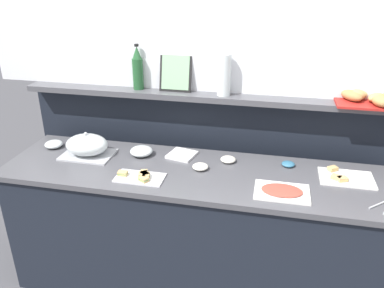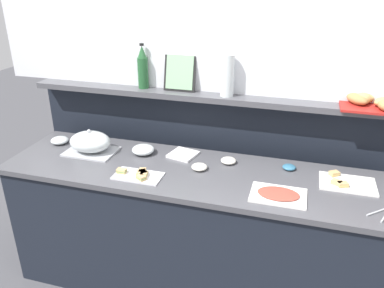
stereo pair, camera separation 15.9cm
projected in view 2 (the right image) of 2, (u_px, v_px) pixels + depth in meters
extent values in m
plane|color=#4C4C51|center=(216.00, 233.00, 3.30)|extent=(12.00, 12.00, 0.00)
cube|color=black|center=(198.00, 234.00, 2.60)|extent=(2.46, 0.62, 0.87)
cube|color=#4C4C51|center=(198.00, 174.00, 2.41)|extent=(2.50, 0.66, 0.03)
cube|color=black|center=(216.00, 175.00, 2.97)|extent=(2.74, 0.08, 1.24)
cube|color=#4C4C51|center=(216.00, 97.00, 2.66)|extent=(2.74, 0.22, 0.04)
cube|color=white|center=(347.00, 184.00, 2.26)|extent=(0.32, 0.22, 0.01)
cube|color=tan|center=(336.00, 184.00, 2.24)|extent=(0.07, 0.06, 0.01)
cube|color=#E5C666|center=(337.00, 182.00, 2.24)|extent=(0.07, 0.06, 0.01)
cube|color=tan|center=(337.00, 181.00, 2.23)|extent=(0.07, 0.06, 0.01)
cube|color=tan|center=(343.00, 186.00, 2.22)|extent=(0.07, 0.06, 0.01)
cube|color=#E5C666|center=(343.00, 184.00, 2.22)|extent=(0.07, 0.06, 0.01)
cube|color=tan|center=(343.00, 183.00, 2.21)|extent=(0.07, 0.06, 0.01)
cube|color=tan|center=(334.00, 175.00, 2.34)|extent=(0.07, 0.07, 0.01)
cube|color=#E5C666|center=(334.00, 174.00, 2.33)|extent=(0.07, 0.07, 0.01)
cube|color=tan|center=(334.00, 172.00, 2.33)|extent=(0.07, 0.07, 0.01)
cube|color=silver|center=(138.00, 176.00, 2.34)|extent=(0.29, 0.16, 0.01)
cube|color=tan|center=(144.00, 175.00, 2.33)|extent=(0.05, 0.06, 0.01)
cube|color=#66994C|center=(144.00, 174.00, 2.33)|extent=(0.05, 0.06, 0.01)
cube|color=tan|center=(144.00, 173.00, 2.32)|extent=(0.05, 0.06, 0.01)
cube|color=tan|center=(142.00, 173.00, 2.36)|extent=(0.05, 0.06, 0.01)
cube|color=#66994C|center=(142.00, 171.00, 2.36)|extent=(0.05, 0.06, 0.01)
cube|color=tan|center=(142.00, 170.00, 2.36)|extent=(0.05, 0.06, 0.01)
cube|color=tan|center=(122.00, 172.00, 2.37)|extent=(0.06, 0.04, 0.01)
cube|color=#66994C|center=(122.00, 171.00, 2.37)|extent=(0.06, 0.04, 0.01)
cube|color=tan|center=(121.00, 170.00, 2.36)|extent=(0.06, 0.04, 0.01)
cube|color=tan|center=(143.00, 174.00, 2.35)|extent=(0.07, 0.07, 0.01)
cube|color=#66994C|center=(143.00, 173.00, 2.34)|extent=(0.07, 0.07, 0.01)
cube|color=tan|center=(143.00, 172.00, 2.34)|extent=(0.07, 0.07, 0.01)
cube|color=tan|center=(141.00, 179.00, 2.29)|extent=(0.07, 0.06, 0.01)
cube|color=#66994C|center=(141.00, 177.00, 2.29)|extent=(0.07, 0.06, 0.01)
cube|color=tan|center=(141.00, 176.00, 2.29)|extent=(0.07, 0.06, 0.01)
cube|color=tan|center=(140.00, 174.00, 2.34)|extent=(0.06, 0.07, 0.01)
cube|color=#66994C|center=(140.00, 173.00, 2.34)|extent=(0.06, 0.07, 0.01)
cube|color=tan|center=(140.00, 172.00, 2.34)|extent=(0.06, 0.07, 0.01)
cube|color=white|center=(278.00, 195.00, 2.14)|extent=(0.31, 0.22, 0.01)
ellipsoid|color=#B24738|center=(278.00, 194.00, 2.14)|extent=(0.23, 0.15, 0.01)
cube|color=#B7BABF|center=(91.00, 152.00, 2.66)|extent=(0.34, 0.24, 0.01)
ellipsoid|color=silver|center=(90.00, 142.00, 2.63)|extent=(0.28, 0.23, 0.14)
sphere|color=#B7BABF|center=(89.00, 131.00, 2.60)|extent=(0.02, 0.02, 0.02)
ellipsoid|color=silver|center=(143.00, 150.00, 2.63)|extent=(0.15, 0.15, 0.06)
ellipsoid|color=#599959|center=(143.00, 151.00, 2.63)|extent=(0.12, 0.12, 0.04)
ellipsoid|color=silver|center=(60.00, 140.00, 2.79)|extent=(0.12, 0.12, 0.05)
ellipsoid|color=white|center=(60.00, 141.00, 2.79)|extent=(0.10, 0.10, 0.03)
ellipsoid|color=teal|center=(289.00, 167.00, 2.43)|extent=(0.08, 0.08, 0.03)
ellipsoid|color=silver|center=(228.00, 161.00, 2.51)|extent=(0.10, 0.10, 0.03)
ellipsoid|color=silver|center=(200.00, 167.00, 2.42)|extent=(0.10, 0.10, 0.03)
cylinder|color=#B7BABF|center=(379.00, 211.00, 2.00)|extent=(0.14, 0.13, 0.01)
cube|color=white|center=(183.00, 154.00, 2.61)|extent=(0.20, 0.20, 0.02)
cylinder|color=#23562D|center=(143.00, 73.00, 2.74)|extent=(0.08, 0.08, 0.22)
cone|color=#23562D|center=(142.00, 52.00, 2.68)|extent=(0.06, 0.06, 0.08)
cylinder|color=black|center=(142.00, 44.00, 2.66)|extent=(0.03, 0.03, 0.02)
cube|color=#B2231E|center=(374.00, 107.00, 2.37)|extent=(0.40, 0.26, 0.02)
ellipsoid|color=tan|center=(383.00, 102.00, 2.36)|extent=(0.15, 0.16, 0.05)
ellipsoid|color=tan|center=(363.00, 98.00, 2.39)|extent=(0.15, 0.15, 0.07)
ellipsoid|color=tan|center=(363.00, 98.00, 2.42)|extent=(0.13, 0.10, 0.06)
ellipsoid|color=#AD7A47|center=(357.00, 99.00, 2.39)|extent=(0.17, 0.18, 0.06)
cube|color=black|center=(180.00, 72.00, 2.68)|extent=(0.22, 0.07, 0.26)
cube|color=#8CB78C|center=(180.00, 72.00, 2.67)|extent=(0.19, 0.06, 0.23)
cylinder|color=silver|center=(227.00, 76.00, 2.55)|extent=(0.09, 0.09, 0.28)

